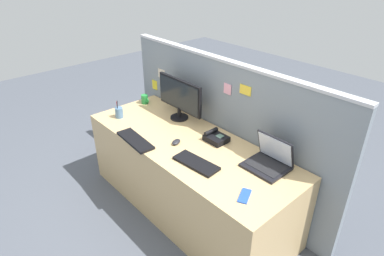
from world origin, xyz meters
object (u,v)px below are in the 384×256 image
object	(u,v)px
desktop_monitor	(180,97)
cell_phone_blue_case	(245,196)
coffee_mug	(145,99)
computer_mouse_right_hand	(176,142)
desk_phone	(216,138)
pen_cup	(119,112)
keyboard_spare	(196,163)
laptop	(270,159)
keyboard_main	(135,140)

from	to	relation	value
desktop_monitor	cell_phone_blue_case	world-z (taller)	desktop_monitor
cell_phone_blue_case	coffee_mug	bearing A→B (deg)	141.56
computer_mouse_right_hand	cell_phone_blue_case	bearing A→B (deg)	-26.55
desk_phone	pen_cup	xyz separation A→B (m)	(-0.96, -0.39, 0.02)
desktop_monitor	keyboard_spare	size ratio (longest dim) A/B	1.54
laptop	cell_phone_blue_case	size ratio (longest dim) A/B	2.05
desktop_monitor	coffee_mug	distance (m)	0.56
desk_phone	pen_cup	world-z (taller)	pen_cup
desktop_monitor	desk_phone	bearing A→B (deg)	-5.22
computer_mouse_right_hand	coffee_mug	world-z (taller)	coffee_mug
laptop	desk_phone	size ratio (longest dim) A/B	1.65
computer_mouse_right_hand	cell_phone_blue_case	world-z (taller)	computer_mouse_right_hand
desk_phone	coffee_mug	world-z (taller)	coffee_mug
desktop_monitor	computer_mouse_right_hand	xyz separation A→B (m)	(0.36, -0.34, -0.21)
keyboard_spare	pen_cup	xyz separation A→B (m)	(-1.12, -0.02, 0.04)
keyboard_spare	cell_phone_blue_case	distance (m)	0.50
keyboard_main	computer_mouse_right_hand	xyz separation A→B (m)	(0.27, 0.25, 0.01)
laptop	pen_cup	xyz separation A→B (m)	(-1.51, -0.43, -0.01)
desk_phone	computer_mouse_right_hand	bearing A→B (deg)	-123.75
desk_phone	pen_cup	size ratio (longest dim) A/B	1.05
laptop	desk_phone	world-z (taller)	laptop
desktop_monitor	pen_cup	bearing A→B (deg)	-132.96
desk_phone	keyboard_spare	size ratio (longest dim) A/B	0.50
desktop_monitor	coffee_mug	bearing A→B (deg)	-173.64
keyboard_main	computer_mouse_right_hand	distance (m)	0.36
computer_mouse_right_hand	coffee_mug	xyz separation A→B (m)	(-0.88, 0.28, 0.03)
laptop	keyboard_main	size ratio (longest dim) A/B	0.72
pen_cup	cell_phone_blue_case	bearing A→B (deg)	0.37
desktop_monitor	keyboard_spare	distance (m)	0.85
desktop_monitor	computer_mouse_right_hand	world-z (taller)	desktop_monitor
laptop	desk_phone	xyz separation A→B (m)	(-0.55, -0.03, -0.03)
laptop	computer_mouse_right_hand	world-z (taller)	laptop
laptop	pen_cup	distance (m)	1.57
keyboard_spare	pen_cup	distance (m)	1.12
desktop_monitor	cell_phone_blue_case	bearing A→B (deg)	-19.78
laptop	keyboard_spare	size ratio (longest dim) A/B	0.83
cell_phone_blue_case	keyboard_main	bearing A→B (deg)	161.58
keyboard_main	pen_cup	bearing A→B (deg)	168.16
pen_cup	keyboard_spare	bearing A→B (deg)	1.05
keyboard_spare	coffee_mug	world-z (taller)	coffee_mug
coffee_mug	computer_mouse_right_hand	bearing A→B (deg)	-17.79
laptop	coffee_mug	size ratio (longest dim) A/B	2.84
desktop_monitor	computer_mouse_right_hand	distance (m)	0.54
desk_phone	keyboard_main	world-z (taller)	desk_phone
computer_mouse_right_hand	pen_cup	distance (m)	0.78
desk_phone	computer_mouse_right_hand	xyz separation A→B (m)	(-0.19, -0.29, -0.01)
desk_phone	keyboard_spare	distance (m)	0.40
keyboard_spare	laptop	bearing A→B (deg)	40.74
cell_phone_blue_case	coffee_mug	world-z (taller)	coffee_mug
laptop	pen_cup	bearing A→B (deg)	-164.17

